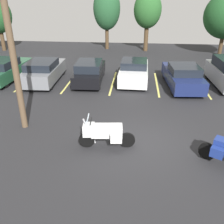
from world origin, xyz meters
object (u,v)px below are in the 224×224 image
Objects in this scene: car_navy at (182,76)px; motorcycle_touring at (104,132)px; utility_pole at (6,15)px; car_green at (6,70)px; car_white at (134,71)px; car_grey at (44,71)px; car_black at (90,72)px.

motorcycle_touring is at bearing -118.76° from car_navy.
utility_pole is at bearing 161.46° from motorcycle_touring.
car_green is at bearing 121.85° from utility_pole.
utility_pole is (-4.87, -6.91, 4.12)m from car_white.
motorcycle_touring is 5.86m from utility_pole.
motorcycle_touring is 11.10m from car_green.
car_white is at bearing 5.87° from car_grey.
car_navy reaches higher than motorcycle_touring.
car_navy is (3.13, -0.72, -0.01)m from car_white.
car_green is 8.91m from car_white.
car_navy is 10.92m from utility_pole.
motorcycle_touring is 8.55m from car_navy.
car_grey is at bearing 123.93° from motorcycle_touring.
car_green is at bearing -177.28° from car_white.
car_green is (-7.91, 7.79, 0.06)m from motorcycle_touring.
utility_pole reaches higher than car_navy.
car_black is at bearing 74.24° from utility_pole.
car_white is at bearing 54.85° from utility_pole.
car_white is 3.21m from car_navy.
car_green is 2.82m from car_grey.
car_black is 8.00m from utility_pole.
utility_pole reaches higher than car_green.
car_grey is (-5.10, 7.59, 0.09)m from motorcycle_touring.
car_grey is 6.12m from car_white.
utility_pole is (4.03, -6.49, 4.13)m from car_green.
motorcycle_touring is at bearing -56.07° from car_grey.
car_white is 9.40m from utility_pole.
motorcycle_touring is 8.14m from car_black.
car_white reaches higher than car_green.
car_white is at bearing 83.16° from motorcycle_touring.
car_grey reaches higher than car_green.
car_black is at bearing 104.38° from motorcycle_touring.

